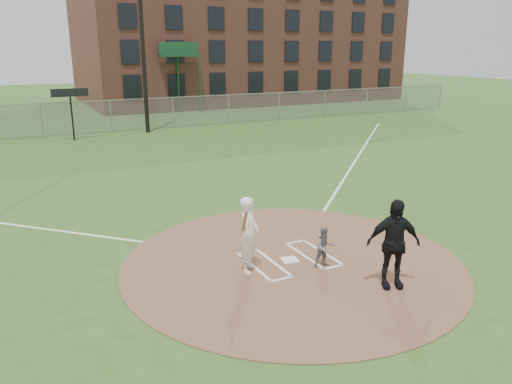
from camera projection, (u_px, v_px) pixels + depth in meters
name	position (u px, v px, depth m)	size (l,w,h in m)	color
ground	(292.00, 262.00, 12.42)	(140.00, 140.00, 0.00)	#30551D
dirt_circle	(292.00, 262.00, 12.42)	(8.40, 8.40, 0.02)	brown
home_plate	(290.00, 260.00, 12.46)	(0.40, 0.40, 0.03)	silver
foul_line_first	(357.00, 158.00, 24.03)	(0.10, 24.00, 0.01)	white
catcher	(325.00, 247.00, 12.01)	(0.49, 0.38, 1.00)	slate
umpire	(393.00, 244.00, 10.86)	(1.18, 0.49, 2.02)	black
batters_boxes	(289.00, 259.00, 12.54)	(2.08, 1.88, 0.01)	white
batter_at_plate	(249.00, 234.00, 11.65)	(0.81, 1.09, 1.83)	white
outfield_fence	(111.00, 116.00, 30.99)	(56.08, 0.08, 2.03)	slate
brick_warehouse	(237.00, 23.00, 49.78)	(30.00, 17.17, 15.00)	brown
light_pole	(141.00, 21.00, 29.43)	(1.20, 0.30, 12.22)	black
scoreboard_sign	(70.00, 98.00, 27.98)	(2.00, 0.10, 2.93)	black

